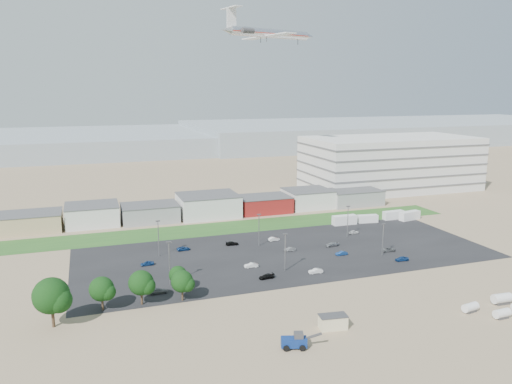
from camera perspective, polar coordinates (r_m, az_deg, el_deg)
name	(u,v)px	position (r m, az deg, el deg)	size (l,w,h in m)	color
ground	(298,279)	(128.72, 4.77, -9.83)	(700.00, 700.00, 0.00)	#8E755A
parking_lot	(286,253)	(147.87, 3.42, -6.94)	(120.00, 50.00, 0.01)	black
grass_strip	(238,227)	(175.12, -2.09, -3.98)	(160.00, 16.00, 0.02)	#275620
hills_backdrop	(193,141)	(435.79, -7.17, 5.85)	(700.00, 200.00, 9.00)	gray
building_row	(179,207)	(188.25, -8.75, -1.76)	(170.00, 20.00, 8.00)	silver
parking_garage	(390,163)	(249.58, 15.06, 3.22)	(80.00, 40.00, 25.00)	silver
portable_shed	(333,322)	(104.07, 8.78, -14.45)	(5.66, 2.94, 2.85)	beige
telehandler	(294,340)	(96.08, 4.36, -16.56)	(7.62, 2.54, 3.17)	navy
storage_tank_nw	(470,307)	(119.23, 23.29, -12.00)	(3.64, 1.82, 2.19)	silver
storage_tank_ne	(502,298)	(126.27, 26.28, -10.83)	(4.35, 2.17, 2.61)	silver
storage_tank_sw	(502,313)	(118.97, 26.29, -12.32)	(3.63, 1.81, 2.18)	silver
box_trailer_a	(344,220)	(180.24, 10.07, -3.17)	(8.78, 2.74, 3.29)	silver
box_trailer_b	(368,219)	(184.71, 12.63, -3.00)	(7.37, 2.30, 2.77)	silver
box_trailer_c	(393,215)	(191.86, 15.43, -2.55)	(8.14, 2.54, 3.05)	silver
box_trailer_d	(410,216)	(192.46, 17.16, -2.59)	(8.41, 2.63, 3.15)	silver
tree_far_left	(51,300)	(109.59, -22.34, -11.30)	(7.82, 7.82, 11.73)	black
tree_left	(102,292)	(114.47, -17.22, -10.81)	(5.70, 5.70, 8.55)	black
tree_mid	(141,285)	(115.04, -12.99, -10.36)	(5.96, 5.96, 8.93)	black
tree_right	(182,284)	(115.50, -8.45, -10.32)	(5.39, 5.39, 8.08)	black
tree_near	(178,277)	(121.36, -8.91, -9.55)	(4.57, 4.57, 6.86)	black
lightpole_front_l	(169,263)	(124.67, -9.86, -8.02)	(1.28, 0.53, 10.90)	slate
lightpole_front_m	(285,252)	(132.04, 3.34, -6.90)	(1.20, 0.50, 10.21)	slate
lightpole_front_r	(383,240)	(148.50, 14.29, -5.29)	(1.12, 0.47, 9.51)	slate
lightpole_back_l	(159,238)	(145.91, -11.08, -5.23)	(1.24, 0.52, 10.53)	slate
lightpole_back_m	(259,230)	(152.51, 0.34, -4.38)	(1.18, 0.49, 10.03)	slate
lightpole_back_r	(348,221)	(164.75, 10.44, -3.32)	(1.21, 0.50, 10.25)	slate
airliner	(270,33)	(216.02, 1.60, 17.68)	(46.47, 31.68, 13.73)	silver
parked_car_0	(388,250)	(153.70, 14.87, -6.38)	(1.84, 4.00, 1.11)	#595B5E
parked_car_1	(341,253)	(147.40, 9.74, -6.92)	(1.24, 3.56, 1.17)	navy
parked_car_2	(402,259)	(146.42, 16.33, -7.33)	(1.53, 3.79, 1.29)	navy
parked_car_3	(267,276)	(128.09, 1.21, -9.62)	(1.64, 4.02, 1.17)	black
parked_car_4	(251,265)	(135.65, -0.55, -8.38)	(1.30, 3.74, 1.23)	silver
parked_car_5	(147,263)	(140.34, -12.33, -7.96)	(1.45, 3.62, 1.23)	navy
parked_car_6	(232,243)	(154.65, -2.75, -5.88)	(1.62, 3.99, 1.16)	black
parked_car_7	(290,249)	(149.22, 3.87, -6.55)	(1.20, 3.44, 1.13)	#595B5E
parked_car_8	(354,232)	(169.56, 11.12, -4.51)	(1.39, 3.46, 1.18)	silver
parked_car_9	(183,249)	(151.14, -8.29, -6.42)	(1.84, 3.98, 1.11)	navy
parked_car_10	(158,291)	(121.47, -11.13, -11.04)	(1.75, 4.30, 1.25)	#595B5E
parked_car_11	(274,239)	(158.89, 2.06, -5.38)	(1.29, 3.69, 1.21)	silver
parked_car_12	(332,244)	(155.06, 8.66, -5.94)	(1.74, 4.28, 1.24)	#A5A5AA
parked_car_13	(316,271)	(132.45, 6.83, -8.96)	(1.32, 3.78, 1.24)	silver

